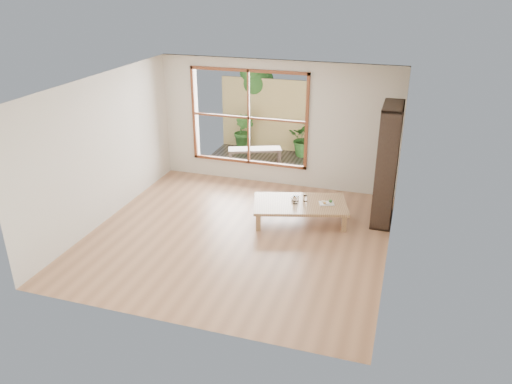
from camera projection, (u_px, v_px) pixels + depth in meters
The scene contains 15 objects.
ground at pixel (238, 235), 8.63m from camera, with size 5.00×5.00×0.00m, color #AF7D57.
low_table at pixel (300, 205), 8.98m from camera, with size 1.85×1.35×0.36m.
floor_cushion at pixel (267, 199), 9.90m from camera, with size 0.49×0.49×0.07m, color white.
bookshelf at pixel (387, 165), 8.75m from camera, with size 0.34×0.96×2.14m, color #31241B.
glass_tall at pixel (295, 200), 8.91m from camera, with size 0.08×0.08×0.15m, color silver.
glass_mid at pixel (305, 198), 9.01m from camera, with size 0.07×0.07×0.11m, color silver.
glass_short at pixel (297, 198), 9.02m from camera, with size 0.08×0.08×0.10m, color silver.
glass_small at pixel (293, 199), 9.03m from camera, with size 0.06×0.06×0.07m, color silver.
food_tray at pixel (327, 203), 8.92m from camera, with size 0.30×0.26×0.08m.
deck at pixel (264, 163), 11.90m from camera, with size 2.80×2.00×0.05m, color #3A332A.
garden_bench at pixel (255, 151), 11.61m from camera, with size 1.26×0.78×0.39m.
bamboo_fence at pixel (276, 115), 12.41m from camera, with size 2.80×0.06×1.80m, color tan.
shrub_right at pixel (306, 138), 12.11m from camera, with size 0.80×0.70×0.89m, color #2C5D22.
shrub_left at pixel (244, 131), 12.52m from camera, with size 0.53×0.43×0.97m, color #2C5D22.
garden_tree at pixel (253, 82), 12.56m from camera, with size 1.04×0.85×2.22m.
Camera 1 is at (2.57, -7.15, 4.16)m, focal length 35.00 mm.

